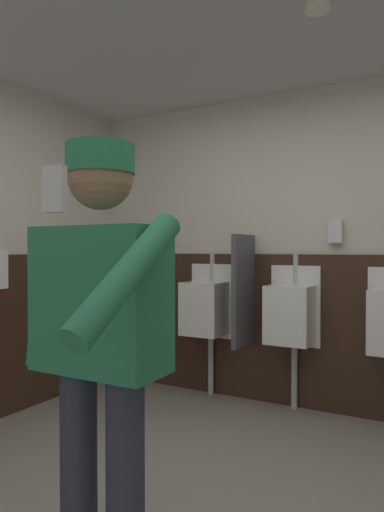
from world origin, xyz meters
The scene contains 9 objects.
wall_back centered at (0.00, 1.94, 1.28)m, with size 4.52×0.12×2.57m, color beige.
wainscot_band_back centered at (0.00, 1.86, 0.62)m, with size 3.92×0.03×1.24m, color #382319.
downlight_far centered at (0.41, 0.66, 2.55)m, with size 0.14×0.14×0.03m, color white.
urinal_left centered at (-0.80, 1.72, 0.78)m, with size 0.40×0.34×1.24m.
urinal_middle centered at (-0.05, 1.72, 0.78)m, with size 0.40×0.34×1.24m.
privacy_divider_panel centered at (-0.42, 1.65, 0.95)m, with size 0.04×0.40×0.90m, color #4C4C51.
person centered at (-0.10, -0.49, 1.00)m, with size 0.71×0.60×1.67m.
cell_phone centered at (0.19, -0.99, 1.42)m, with size 0.06×0.02×0.11m, color silver.
soap_dispenser centered at (0.27, 1.84, 1.42)m, with size 0.10×0.07×0.18m, color silver.
Camera 1 is at (1.00, -1.78, 1.28)m, focal length 31.98 mm.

